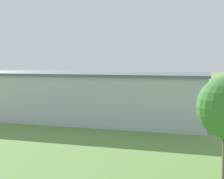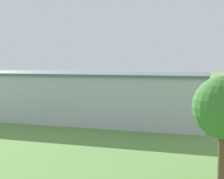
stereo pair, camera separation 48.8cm
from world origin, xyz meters
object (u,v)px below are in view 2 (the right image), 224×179
(hangar, at_px, (90,96))
(person_walking_on_apron, at_px, (203,110))
(tree_behind_hangar_left, at_px, (224,108))
(truck_flatbed_blue, at_px, (207,102))
(car_orange, at_px, (10,99))
(car_green, at_px, (35,100))
(person_crossing_taxiway, at_px, (52,100))
(biplane, at_px, (113,82))

(hangar, distance_m, person_walking_on_apron, 19.73)
(person_walking_on_apron, bearing_deg, tree_behind_hangar_left, 94.77)
(truck_flatbed_blue, bearing_deg, car_orange, 1.73)
(hangar, height_order, tree_behind_hangar_left, tree_behind_hangar_left)
(person_walking_on_apron, bearing_deg, car_green, -4.70)
(person_crossing_taxiway, height_order, person_walking_on_apron, person_crossing_taxiway)
(car_orange, bearing_deg, hangar, 150.31)
(biplane, bearing_deg, person_walking_on_apron, 147.80)
(car_green, relative_size, person_walking_on_apron, 2.91)
(biplane, height_order, person_crossing_taxiway, biplane)
(truck_flatbed_blue, relative_size, tree_behind_hangar_left, 0.90)
(biplane, height_order, tree_behind_hangar_left, tree_behind_hangar_left)
(person_walking_on_apron, bearing_deg, biplane, -32.20)
(car_orange, bearing_deg, biplane, -157.58)
(car_green, distance_m, tree_behind_hangar_left, 52.20)
(car_green, bearing_deg, biplane, -145.19)
(person_crossing_taxiway, bearing_deg, person_walking_on_apron, 173.05)
(person_walking_on_apron, relative_size, tree_behind_hangar_left, 0.19)
(biplane, distance_m, tree_behind_hangar_left, 51.62)
(car_green, xyz_separation_m, person_crossing_taxiway, (-3.35, -0.96, 0.06))
(car_green, bearing_deg, tree_behind_hangar_left, 135.57)
(hangar, height_order, biplane, hangar)
(person_crossing_taxiway, distance_m, person_walking_on_apron, 31.18)
(car_green, bearing_deg, car_orange, -9.34)
(person_crossing_taxiway, bearing_deg, car_green, 15.94)
(car_green, xyz_separation_m, car_orange, (6.95, -1.14, -0.04))
(tree_behind_hangar_left, bearing_deg, car_green, -44.43)
(car_orange, bearing_deg, truck_flatbed_blue, -178.27)
(hangar, distance_m, biplane, 22.94)
(car_orange, height_order, person_walking_on_apron, person_walking_on_apron)
(hangar, distance_m, car_green, 21.91)
(truck_flatbed_blue, xyz_separation_m, tree_behind_hangar_left, (-2.36, 38.77, 4.30))
(person_walking_on_apron, distance_m, tree_behind_hangar_left, 34.05)
(biplane, height_order, car_green, biplane)
(hangar, bearing_deg, tree_behind_hangar_left, 129.72)
(hangar, bearing_deg, biplane, -81.57)
(biplane, height_order, car_orange, biplane)
(tree_behind_hangar_left, bearing_deg, car_orange, -40.41)
(car_orange, xyz_separation_m, person_walking_on_apron, (-41.25, 3.96, -0.01))
(hangar, relative_size, car_orange, 8.68)
(hangar, xyz_separation_m, tree_behind_hangar_left, (-19.57, 23.55, 2.19))
(hangar, height_order, person_crossing_taxiway, hangar)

